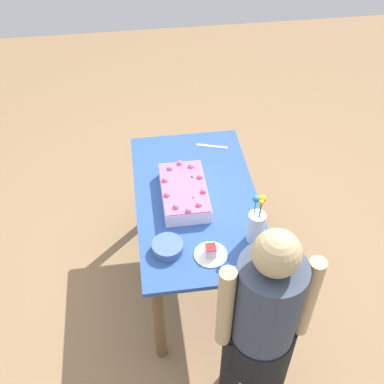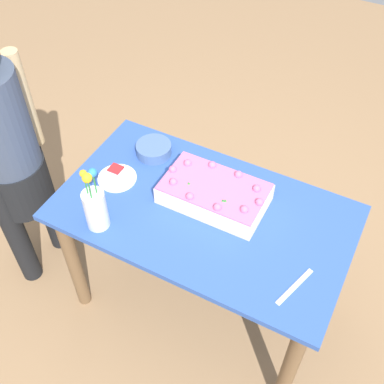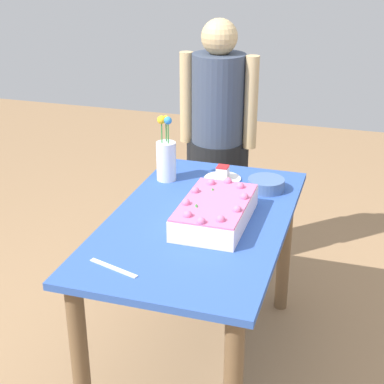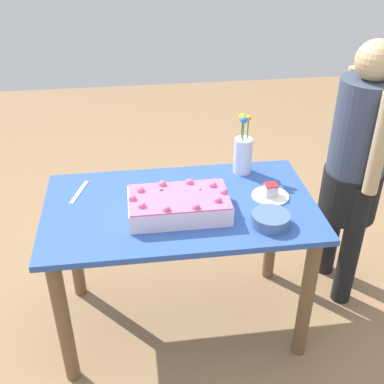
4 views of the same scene
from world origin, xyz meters
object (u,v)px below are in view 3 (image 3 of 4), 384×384
object	(u,v)px
sheet_cake	(215,211)
serving_plate_with_slice	(223,176)
fruit_bowl	(266,184)
person_standing	(218,132)
flower_vase	(166,158)
cake_knife	(113,268)

from	to	relation	value
sheet_cake	serving_plate_with_slice	xyz separation A→B (m)	(0.47, 0.09, -0.03)
fruit_bowl	person_standing	xyz separation A→B (m)	(0.57, 0.39, 0.05)
flower_vase	person_standing	size ratio (longest dim) A/B	0.22
flower_vase	fruit_bowl	bearing A→B (deg)	-87.83
person_standing	sheet_cake	bearing A→B (deg)	14.47
sheet_cake	fruit_bowl	distance (m)	0.43
sheet_cake	fruit_bowl	bearing A→B (deg)	-19.54
sheet_cake	flower_vase	distance (m)	0.53
serving_plate_with_slice	fruit_bowl	world-z (taller)	serving_plate_with_slice
sheet_cake	cake_knife	size ratio (longest dim) A/B	2.14
cake_knife	flower_vase	distance (m)	0.87
fruit_bowl	cake_knife	bearing A→B (deg)	155.57
serving_plate_with_slice	fruit_bowl	bearing A→B (deg)	-105.70
flower_vase	person_standing	xyz separation A→B (m)	(0.59, -0.10, -0.04)
sheet_cake	flower_vase	bearing A→B (deg)	42.92
serving_plate_with_slice	flower_vase	distance (m)	0.29
serving_plate_with_slice	person_standing	world-z (taller)	person_standing
sheet_cake	cake_knife	world-z (taller)	sheet_cake
cake_knife	serving_plate_with_slice	bearing A→B (deg)	-82.42
serving_plate_with_slice	person_standing	xyz separation A→B (m)	(0.51, 0.16, 0.06)
cake_knife	flower_vase	size ratio (longest dim) A/B	0.66
sheet_cake	fruit_bowl	xyz separation A→B (m)	(0.40, -0.14, -0.02)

